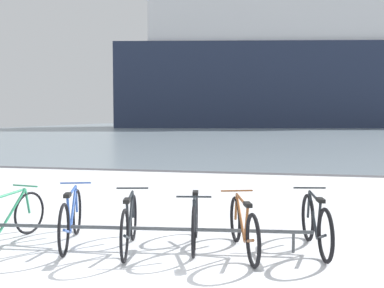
{
  "coord_description": "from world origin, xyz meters",
  "views": [
    {
      "loc": [
        1.67,
        -4.1,
        1.84
      ],
      "look_at": [
        -0.14,
        4.83,
        1.25
      ],
      "focal_mm": 41.4,
      "sensor_mm": 36.0,
      "label": 1
    }
  ],
  "objects": [
    {
      "name": "bicycle_2",
      "position": [
        -1.26,
        1.65,
        0.37
      ],
      "size": [
        0.65,
        1.73,
        0.83
      ],
      "color": "black",
      "rests_on": "ground"
    },
    {
      "name": "ferry_ship",
      "position": [
        0.73,
        67.76,
        9.77
      ],
      "size": [
        51.77,
        19.92,
        29.12
      ],
      "color": "#232D47",
      "rests_on": "ground"
    },
    {
      "name": "bicycle_3",
      "position": [
        -0.35,
        1.56,
        0.36
      ],
      "size": [
        0.52,
        1.64,
        0.8
      ],
      "color": "black",
      "rests_on": "ground"
    },
    {
      "name": "bike_rack",
      "position": [
        -0.49,
        1.64,
        0.27
      ],
      "size": [
        5.2,
        0.62,
        0.31
      ],
      "color": "#4C5156",
      "rests_on": "ground"
    },
    {
      "name": "bicycle_5",
      "position": [
        1.19,
        1.73,
        0.35
      ],
      "size": [
        0.64,
        1.69,
        0.78
      ],
      "color": "black",
      "rests_on": "ground"
    },
    {
      "name": "bicycle_4",
      "position": [
        0.5,
        1.89,
        0.36
      ],
      "size": [
        0.46,
        1.61,
        0.79
      ],
      "color": "black",
      "rests_on": "ground"
    },
    {
      "name": "ground",
      "position": [
        0.0,
        53.9,
        -0.04
      ],
      "size": [
        80.0,
        132.0,
        0.08
      ],
      "color": "white"
    },
    {
      "name": "bicycle_6",
      "position": [
        2.15,
        2.04,
        0.36
      ],
      "size": [
        0.46,
        1.65,
        0.81
      ],
      "color": "black",
      "rests_on": "ground"
    },
    {
      "name": "bicycle_1",
      "position": [
        -2.24,
        1.52,
        0.36
      ],
      "size": [
        0.46,
        1.72,
        0.78
      ],
      "color": "black",
      "rests_on": "ground"
    }
  ]
}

